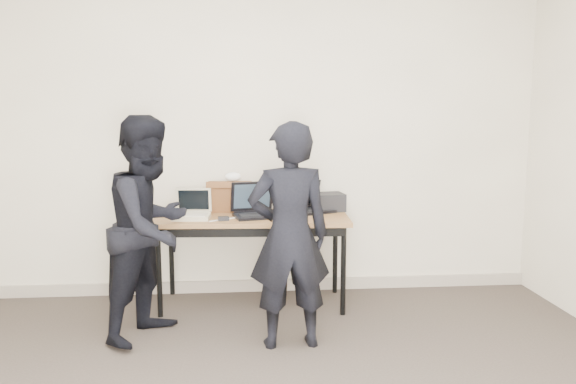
{
  "coord_description": "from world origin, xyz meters",
  "views": [
    {
      "loc": [
        -0.24,
        -2.43,
        1.53
      ],
      "look_at": [
        0.1,
        1.6,
        0.95
      ],
      "focal_mm": 35.0,
      "sensor_mm": 36.0,
      "label": 1
    }
  ],
  "objects": [
    {
      "name": "laptop_center",
      "position": [
        -0.13,
        1.9,
        0.78
      ],
      "size": [
        0.4,
        0.39,
        0.26
      ],
      "rotation": [
        0.0,
        0.0,
        0.21
      ],
      "color": "black",
      "rests_on": "desk"
    },
    {
      "name": "cables",
      "position": [
        -0.08,
        1.91,
        0.72
      ],
      "size": [
        0.79,
        0.49,
        0.01
      ],
      "rotation": [
        0.0,
        0.0,
        0.13
      ],
      "color": "black",
      "rests_on": "desk"
    },
    {
      "name": "baseboard",
      "position": [
        0.0,
        2.23,
        0.05
      ],
      "size": [
        4.5,
        0.03,
        0.1
      ],
      "primitive_type": "cube",
      "color": "#A39687",
      "rests_on": "ground"
    },
    {
      "name": "power_brick",
      "position": [
        -0.38,
        1.74,
        0.74
      ],
      "size": [
        0.09,
        0.06,
        0.03
      ],
      "primitive_type": "cube",
      "rotation": [
        0.0,
        0.0,
        0.14
      ],
      "color": "black",
      "rests_on": "desk"
    },
    {
      "name": "leather_satchel",
      "position": [
        -0.34,
        2.13,
        0.85
      ],
      "size": [
        0.37,
        0.2,
        0.25
      ],
      "rotation": [
        0.0,
        0.0,
        -0.08
      ],
      "color": "brown",
      "rests_on": "desk"
    },
    {
      "name": "person_observer",
      "position": [
        -0.86,
        1.35,
        0.76
      ],
      "size": [
        0.86,
        0.92,
        1.51
      ],
      "primitive_type": "imported",
      "rotation": [
        0.0,
        0.0,
        1.07
      ],
      "color": "black",
      "rests_on": "ground"
    },
    {
      "name": "equipment_box",
      "position": [
        0.47,
        2.1,
        0.79
      ],
      "size": [
        0.28,
        0.24,
        0.14
      ],
      "primitive_type": "cube",
      "rotation": [
        0.0,
        0.0,
        0.13
      ],
      "color": "black",
      "rests_on": "desk"
    },
    {
      "name": "tissue",
      "position": [
        -0.31,
        2.14,
        1.0
      ],
      "size": [
        0.14,
        0.12,
        0.08
      ],
      "primitive_type": "ellipsoid",
      "rotation": [
        0.0,
        0.0,
        0.14
      ],
      "color": "white",
      "rests_on": "leather_satchel"
    },
    {
      "name": "room",
      "position": [
        0.0,
        0.0,
        1.35
      ],
      "size": [
        4.6,
        4.6,
        2.8
      ],
      "color": "#3C332D",
      "rests_on": "ground"
    },
    {
      "name": "laptop_right",
      "position": [
        0.3,
        2.07,
        0.78
      ],
      "size": [
        0.44,
        0.43,
        0.25
      ],
      "rotation": [
        0.0,
        0.0,
        0.44
      ],
      "color": "black",
      "rests_on": "desk"
    },
    {
      "name": "desk",
      "position": [
        -0.16,
        1.9,
        0.66
      ],
      "size": [
        1.53,
        0.73,
        0.72
      ],
      "rotation": [
        0.0,
        0.0,
        -0.05
      ],
      "color": "brown",
      "rests_on": "ground"
    },
    {
      "name": "person_typist",
      "position": [
        0.06,
        1.1,
        0.74
      ],
      "size": [
        0.57,
        0.4,
        1.47
      ],
      "primitive_type": "imported",
      "rotation": [
        0.0,
        0.0,
        3.23
      ],
      "color": "black",
      "rests_on": "ground"
    },
    {
      "name": "laptop_beige",
      "position": [
        -0.62,
        1.86,
        0.76
      ],
      "size": [
        0.29,
        0.28,
        0.22
      ],
      "rotation": [
        0.0,
        0.0,
        -0.06
      ],
      "color": "#BEB598",
      "rests_on": "desk"
    }
  ]
}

